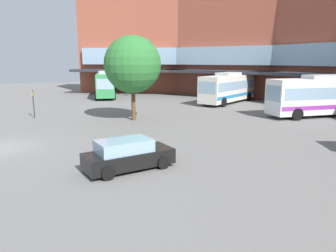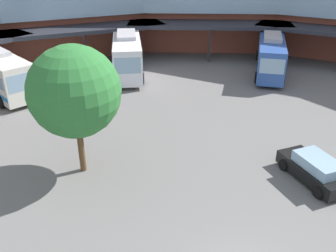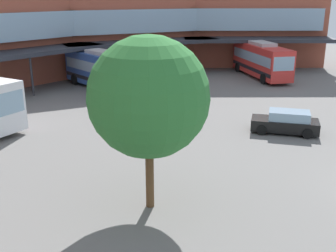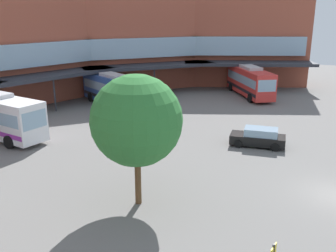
{
  "view_description": "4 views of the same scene",
  "coord_description": "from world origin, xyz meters",
  "px_view_note": "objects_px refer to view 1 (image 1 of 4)",
  "views": [
    {
      "loc": [
        21.18,
        3.6,
        5.34
      ],
      "look_at": [
        2.2,
        10.28,
        1.13
      ],
      "focal_mm": 33.7,
      "sensor_mm": 36.0,
      "label": 1
    },
    {
      "loc": [
        -4.81,
        -9.28,
        12.35
      ],
      "look_at": [
        -1.45,
        9.76,
        2.61
      ],
      "focal_mm": 40.15,
      "sensor_mm": 36.0,
      "label": 2
    },
    {
      "loc": [
        -20.45,
        2.16,
        8.98
      ],
      "look_at": [
        -0.31,
        12.24,
        1.61
      ],
      "focal_mm": 43.33,
      "sensor_mm": 36.0,
      "label": 3
    },
    {
      "loc": [
        -22.6,
        -0.8,
        10.58
      ],
      "look_at": [
        -0.23,
        11.54,
        2.77
      ],
      "focal_mm": 39.88,
      "sensor_mm": 36.0,
      "label": 4
    }
  ],
  "objects_px": {
    "parked_car": "(128,155)",
    "plaza_tree": "(133,65)",
    "bus_2": "(228,88)",
    "bus_1": "(105,84)",
    "bus_4": "(323,95)",
    "stop_sign_post": "(33,101)"
  },
  "relations": [
    {
      "from": "bus_1",
      "to": "bus_4",
      "type": "height_order",
      "value": "bus_4"
    },
    {
      "from": "bus_1",
      "to": "bus_2",
      "type": "distance_m",
      "value": 18.12
    },
    {
      "from": "bus_4",
      "to": "plaza_tree",
      "type": "distance_m",
      "value": 18.48
    },
    {
      "from": "bus_1",
      "to": "plaza_tree",
      "type": "xyz_separation_m",
      "value": [
        19.43,
        -0.36,
        3.05
      ]
    },
    {
      "from": "bus_1",
      "to": "parked_car",
      "type": "xyz_separation_m",
      "value": [
        32.28,
        -3.71,
        -1.18
      ]
    },
    {
      "from": "bus_2",
      "to": "bus_4",
      "type": "distance_m",
      "value": 12.23
    },
    {
      "from": "bus_1",
      "to": "bus_4",
      "type": "relative_size",
      "value": 0.93
    },
    {
      "from": "bus_1",
      "to": "plaza_tree",
      "type": "height_order",
      "value": "plaza_tree"
    },
    {
      "from": "bus_4",
      "to": "stop_sign_post",
      "type": "distance_m",
      "value": 27.63
    },
    {
      "from": "bus_4",
      "to": "parked_car",
      "type": "bearing_deg",
      "value": 26.39
    },
    {
      "from": "parked_car",
      "to": "plaza_tree",
      "type": "bearing_deg",
      "value": 63.34
    },
    {
      "from": "parked_car",
      "to": "plaza_tree",
      "type": "relative_size",
      "value": 0.62
    },
    {
      "from": "bus_2",
      "to": "plaza_tree",
      "type": "distance_m",
      "value": 16.28
    },
    {
      "from": "bus_2",
      "to": "stop_sign_post",
      "type": "bearing_deg",
      "value": -24.49
    },
    {
      "from": "bus_1",
      "to": "stop_sign_post",
      "type": "bearing_deg",
      "value": -21.6
    },
    {
      "from": "bus_2",
      "to": "parked_car",
      "type": "relative_size",
      "value": 2.19
    },
    {
      "from": "bus_4",
      "to": "plaza_tree",
      "type": "height_order",
      "value": "plaza_tree"
    },
    {
      "from": "parked_car",
      "to": "plaza_tree",
      "type": "distance_m",
      "value": 13.93
    },
    {
      "from": "bus_4",
      "to": "plaza_tree",
      "type": "relative_size",
      "value": 1.51
    },
    {
      "from": "parked_car",
      "to": "stop_sign_post",
      "type": "relative_size",
      "value": 1.8
    },
    {
      "from": "bus_2",
      "to": "parked_car",
      "type": "xyz_separation_m",
      "value": [
        20.44,
        -17.43,
        -1.21
      ]
    },
    {
      "from": "bus_1",
      "to": "bus_4",
      "type": "xyz_separation_m",
      "value": [
        23.49,
        17.43,
        0.1
      ]
    }
  ]
}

